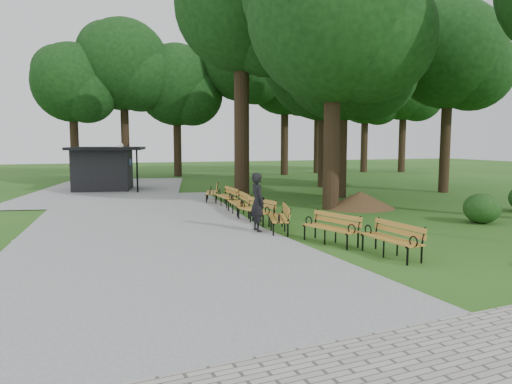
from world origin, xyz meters
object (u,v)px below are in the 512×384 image
object	(u,v)px
person	(258,202)
bench_4	(238,203)
bench_0	(391,239)
lawn_tree_1	(343,57)
lawn_tree_5	(449,55)
lamp_post	(121,156)
lawn_tree_2	(241,6)
bench_3	(256,210)
lawn_tree_0	(334,16)
kiosk	(103,169)
lawn_tree_4	(326,57)
bench_1	(330,228)
bench_6	(212,192)
bench_5	(226,197)
bench_2	(278,218)
dirt_mound	(360,200)

from	to	relation	value
person	bench_4	bearing A→B (deg)	-9.15
bench_0	lawn_tree_1	world-z (taller)	lawn_tree_1
bench_4	lawn_tree_5	bearing A→B (deg)	110.06
lamp_post	lawn_tree_2	xyz separation A→B (m)	(6.08, -4.05, 7.78)
bench_3	lawn_tree_0	xyz separation A→B (m)	(4.04, 2.19, 7.52)
kiosk	lawn_tree_4	world-z (taller)	lawn_tree_4
bench_1	bench_6	bearing A→B (deg)	167.12
bench_4	bench_6	distance (m)	4.16
lawn_tree_5	bench_6	bearing A→B (deg)	179.99
bench_3	bench_5	xyz separation A→B (m)	(-0.01, 4.34, 0.00)
bench_1	bench_2	distance (m)	2.24
dirt_mound	bench_4	size ratio (longest dim) A/B	1.37
lamp_post	lawn_tree_0	distance (m)	14.40
dirt_mound	lawn_tree_2	distance (m)	11.89
bench_2	bench_4	xyz separation A→B (m)	(-0.26, 3.83, 0.00)
lawn_tree_0	bench_1	bearing A→B (deg)	-116.79
lamp_post	dirt_mound	distance (m)	14.22
lamp_post	lawn_tree_5	size ratio (longest dim) A/B	0.26
bench_1	lawn_tree_2	world-z (taller)	lawn_tree_2
person	lawn_tree_1	bearing A→B (deg)	-45.99
lawn_tree_1	lawn_tree_4	distance (m)	5.53
bench_0	bench_5	bearing A→B (deg)	-178.04
dirt_mound	bench_3	distance (m)	5.75
lamp_post	lawn_tree_2	distance (m)	10.67
lawn_tree_2	bench_0	bearing A→B (deg)	-90.63
bench_6	kiosk	bearing A→B (deg)	-130.31
bench_4	bench_3	bearing A→B (deg)	4.84
lawn_tree_1	kiosk	bearing A→B (deg)	148.41
bench_0	bench_4	bearing A→B (deg)	-174.67
bench_0	lawn_tree_5	world-z (taller)	lawn_tree_5
bench_6	lamp_post	bearing A→B (deg)	-133.68
dirt_mound	person	bearing A→B (deg)	-147.94
bench_1	lawn_tree_0	size ratio (longest dim) A/B	0.16
bench_4	lawn_tree_0	distance (m)	8.58
bench_3	person	bearing A→B (deg)	-29.97
lamp_post	bench_0	bearing A→B (deg)	-71.88
dirt_mound	kiosk	bearing A→B (deg)	133.75
bench_4	bench_6	world-z (taller)	same
bench_1	bench_2	xyz separation A→B (m)	(-0.80, 2.10, 0.00)
bench_6	lawn_tree_5	distance (m)	15.18
bench_6	lawn_tree_4	bearing A→B (deg)	134.51
dirt_mound	bench_3	size ratio (longest dim) A/B	1.37
person	bench_3	xyz separation A→B (m)	(0.45, 1.63, -0.51)
dirt_mound	bench_0	size ratio (longest dim) A/B	1.37
bench_3	lawn_tree_0	size ratio (longest dim) A/B	0.16
kiosk	bench_4	world-z (taller)	kiosk
person	bench_0	distance (m)	4.65
person	bench_6	bearing A→B (deg)	-4.90
bench_2	lawn_tree_2	distance (m)	13.93
bench_3	bench_4	xyz separation A→B (m)	(-0.08, 2.03, 0.00)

